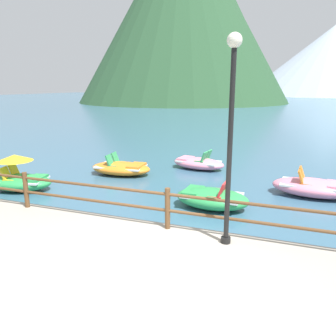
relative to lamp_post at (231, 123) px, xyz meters
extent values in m
plane|color=#38607A|center=(-1.37, 38.71, -2.85)|extent=(200.00, 200.00, 0.00)
cylinder|color=brown|center=(-5.34, 0.26, -1.98)|extent=(0.12, 0.12, 0.95)
cylinder|color=brown|center=(-1.37, 0.26, -1.98)|extent=(0.12, 0.12, 0.95)
cylinder|color=brown|center=(-1.37, 0.26, -1.64)|extent=(23.80, 0.07, 0.07)
cylinder|color=brown|center=(-1.37, 0.26, -2.02)|extent=(23.80, 0.07, 0.07)
cylinder|color=black|center=(0.00, 0.00, -0.55)|extent=(0.10, 0.10, 3.81)
sphere|color=silver|center=(0.00, 0.00, 1.47)|extent=(0.28, 0.28, 0.28)
cylinder|color=black|center=(0.00, 0.00, -2.39)|extent=(0.20, 0.20, 0.12)
ellipsoid|color=green|center=(-0.95, 2.95, -2.57)|extent=(2.22, 1.40, 0.57)
cube|color=silver|center=(-0.95, 2.95, -2.46)|extent=(1.74, 1.14, 0.06)
cube|color=red|center=(-0.78, 3.21, -2.39)|extent=(0.42, 0.42, 0.08)
cube|color=red|center=(-0.60, 3.20, -2.17)|extent=(0.22, 0.41, 0.43)
cube|color=red|center=(-0.80, 2.68, -2.39)|extent=(0.42, 0.42, 0.08)
cube|color=red|center=(-0.62, 2.68, -2.17)|extent=(0.22, 0.41, 0.43)
cube|color=green|center=(-1.55, 2.98, -2.40)|extent=(0.52, 0.94, 0.12)
ellipsoid|color=orange|center=(-5.32, 5.45, -2.60)|extent=(2.56, 1.54, 0.50)
cube|color=silver|center=(-5.32, 5.45, -2.51)|extent=(2.00, 1.25, 0.06)
cube|color=#339956|center=(-5.48, 5.17, -2.44)|extent=(0.43, 0.43, 0.08)
cube|color=#339956|center=(-5.66, 5.16, -2.22)|extent=(0.23, 0.41, 0.43)
cube|color=#339956|center=(-5.52, 5.71, -2.44)|extent=(0.43, 0.43, 0.08)
cube|color=#339956|center=(-5.70, 5.70, -2.22)|extent=(0.23, 0.41, 0.43)
cube|color=orange|center=(-4.64, 5.50, -2.45)|extent=(0.61, 0.99, 0.12)
ellipsoid|color=green|center=(-7.59, 2.37, -2.58)|extent=(2.43, 1.74, 0.55)
cube|color=silver|center=(-7.59, 2.37, -2.48)|extent=(1.91, 1.41, 0.06)
cube|color=yellow|center=(-7.70, 2.08, -2.41)|extent=(0.48, 0.48, 0.08)
cube|color=yellow|center=(-7.87, 2.04, -2.19)|extent=(0.29, 0.44, 0.43)
cube|color=yellow|center=(-7.81, 2.57, -2.41)|extent=(0.48, 0.48, 0.08)
cube|color=yellow|center=(-7.99, 2.53, -2.19)|extent=(0.29, 0.44, 0.43)
cube|color=green|center=(-7.01, 2.51, -2.42)|extent=(0.68, 0.97, 0.12)
cone|color=yellow|center=(-7.70, 2.34, -1.71)|extent=(1.45, 1.45, 0.22)
ellipsoid|color=pink|center=(1.89, 5.16, -2.56)|extent=(2.64, 1.53, 0.57)
cube|color=silver|center=(1.89, 5.16, -2.46)|extent=(2.06, 1.25, 0.06)
cube|color=orange|center=(1.68, 4.91, -2.39)|extent=(0.43, 0.43, 0.08)
cube|color=orange|center=(1.50, 4.92, -2.17)|extent=(0.24, 0.41, 0.43)
cube|color=orange|center=(1.72, 5.44, -2.39)|extent=(0.43, 0.43, 0.08)
cube|color=orange|center=(1.54, 5.46, -2.17)|extent=(0.24, 0.41, 0.43)
ellipsoid|color=pink|center=(-2.59, 7.47, -2.61)|extent=(2.45, 1.52, 0.48)
cube|color=silver|center=(-2.59, 7.47, -2.53)|extent=(1.92, 1.23, 0.06)
cube|color=#339956|center=(-2.39, 7.68, -2.46)|extent=(0.46, 0.46, 0.08)
cube|color=#339956|center=(-2.21, 7.65, -2.24)|extent=(0.26, 0.43, 0.43)
cube|color=#339956|center=(-2.46, 7.21, -2.46)|extent=(0.46, 0.46, 0.08)
cube|color=#339956|center=(-2.28, 7.18, -2.24)|extent=(0.26, 0.43, 0.43)
cube|color=pink|center=(-3.22, 7.56, -2.47)|extent=(0.62, 0.90, 0.12)
cone|color=#284C2D|center=(-21.74, 64.96, 15.86)|extent=(43.83, 43.83, 37.43)
cone|color=#284C2D|center=(-12.97, 70.96, 8.38)|extent=(24.11, 24.11, 22.46)
cone|color=#9EADBC|center=(12.41, 128.45, 8.95)|extent=(59.46, 59.46, 23.60)
camera|label=1|loc=(1.08, -6.38, 0.70)|focal=36.04mm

